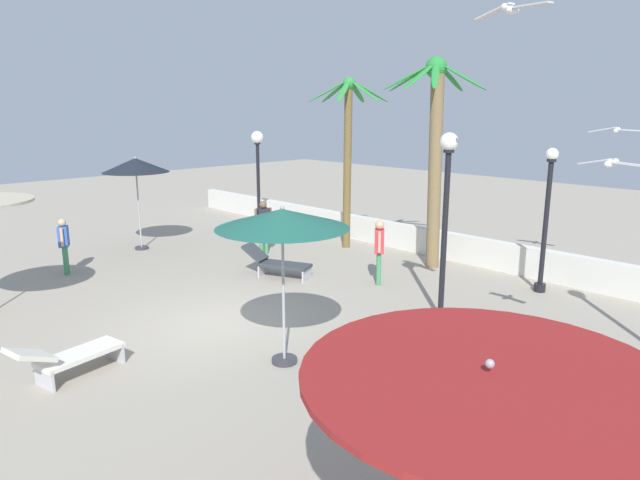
{
  "coord_description": "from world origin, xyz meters",
  "views": [
    {
      "loc": [
        9.25,
        -6.15,
        4.42
      ],
      "look_at": [
        0.0,
        2.81,
        1.4
      ],
      "focal_mm": 31.54,
      "sensor_mm": 36.0,
      "label": 1
    }
  ],
  "objects_px": {
    "lamp_post_1": "(258,164)",
    "seagull_2": "(616,130)",
    "lamp_post_3": "(546,216)",
    "palm_tree_0": "(435,140)",
    "planter": "(485,339)",
    "guest_2": "(64,241)",
    "patio_umbrella_1": "(282,220)",
    "lounge_chair_1": "(68,356)",
    "seagull_1": "(611,163)",
    "patio_umbrella_2": "(136,166)",
    "lamp_post_0": "(446,206)",
    "seagull_0": "(511,9)",
    "guest_1": "(263,222)",
    "patio_umbrella_3": "(488,382)",
    "guest_0": "(379,246)",
    "lounge_chair_0": "(276,262)",
    "palm_tree_1": "(348,142)"
  },
  "relations": [
    {
      "from": "lamp_post_3",
      "to": "palm_tree_1",
      "type": "bearing_deg",
      "value": -178.95
    },
    {
      "from": "lamp_post_3",
      "to": "lounge_chair_0",
      "type": "xyz_separation_m",
      "value": [
        -5.51,
        -3.88,
        -1.51
      ]
    },
    {
      "from": "patio_umbrella_3",
      "to": "lamp_post_3",
      "type": "bearing_deg",
      "value": 111.73
    },
    {
      "from": "seagull_2",
      "to": "lounge_chair_0",
      "type": "bearing_deg",
      "value": -136.94
    },
    {
      "from": "patio_umbrella_1",
      "to": "patio_umbrella_2",
      "type": "height_order",
      "value": "patio_umbrella_2"
    },
    {
      "from": "guest_0",
      "to": "seagull_2",
      "type": "height_order",
      "value": "seagull_2"
    },
    {
      "from": "patio_umbrella_2",
      "to": "lounge_chair_0",
      "type": "xyz_separation_m",
      "value": [
        5.37,
        1.18,
        -2.28
      ]
    },
    {
      "from": "lamp_post_1",
      "to": "lounge_chair_1",
      "type": "xyz_separation_m",
      "value": [
        6.69,
        -9.27,
        -2.09
      ]
    },
    {
      "from": "seagull_2",
      "to": "lamp_post_3",
      "type": "bearing_deg",
      "value": -110.05
    },
    {
      "from": "lamp_post_1",
      "to": "guest_2",
      "type": "xyz_separation_m",
      "value": [
        0.41,
        -6.99,
        -1.57
      ]
    },
    {
      "from": "patio_umbrella_3",
      "to": "palm_tree_0",
      "type": "distance_m",
      "value": 11.52
    },
    {
      "from": "patio_umbrella_1",
      "to": "planter",
      "type": "bearing_deg",
      "value": 48.43
    },
    {
      "from": "palm_tree_1",
      "to": "guest_2",
      "type": "relative_size",
      "value": 3.48
    },
    {
      "from": "planter",
      "to": "patio_umbrella_3",
      "type": "bearing_deg",
      "value": -61.06
    },
    {
      "from": "lamp_post_1",
      "to": "seagull_2",
      "type": "distance_m",
      "value": 11.25
    },
    {
      "from": "palm_tree_1",
      "to": "palm_tree_0",
      "type": "bearing_deg",
      "value": 1.37
    },
    {
      "from": "guest_0",
      "to": "seagull_0",
      "type": "xyz_separation_m",
      "value": [
        4.42,
        -2.37,
        4.87
      ]
    },
    {
      "from": "lamp_post_0",
      "to": "guest_2",
      "type": "distance_m",
      "value": 10.22
    },
    {
      "from": "guest_2",
      "to": "patio_umbrella_2",
      "type": "bearing_deg",
      "value": 113.06
    },
    {
      "from": "patio_umbrella_2",
      "to": "seagull_1",
      "type": "bearing_deg",
      "value": 5.42
    },
    {
      "from": "lounge_chair_1",
      "to": "patio_umbrella_2",
      "type": "bearing_deg",
      "value": 145.78
    },
    {
      "from": "patio_umbrella_3",
      "to": "lounge_chair_0",
      "type": "relative_size",
      "value": 1.63
    },
    {
      "from": "lamp_post_3",
      "to": "lounge_chair_1",
      "type": "relative_size",
      "value": 1.84
    },
    {
      "from": "patio_umbrella_2",
      "to": "lamp_post_0",
      "type": "distance_m",
      "value": 10.37
    },
    {
      "from": "lamp_post_0",
      "to": "guest_0",
      "type": "height_order",
      "value": "lamp_post_0"
    },
    {
      "from": "seagull_1",
      "to": "patio_umbrella_2",
      "type": "bearing_deg",
      "value": -174.58
    },
    {
      "from": "lounge_chair_1",
      "to": "lounge_chair_0",
      "type": "bearing_deg",
      "value": 108.54
    },
    {
      "from": "patio_umbrella_2",
      "to": "lamp_post_1",
      "type": "distance_m",
      "value": 4.27
    },
    {
      "from": "patio_umbrella_3",
      "to": "lamp_post_0",
      "type": "relative_size",
      "value": 0.8
    },
    {
      "from": "patio_umbrella_3",
      "to": "lounge_chair_1",
      "type": "height_order",
      "value": "patio_umbrella_3"
    },
    {
      "from": "patio_umbrella_3",
      "to": "lounge_chair_0",
      "type": "height_order",
      "value": "patio_umbrella_3"
    },
    {
      "from": "patio_umbrella_1",
      "to": "patio_umbrella_3",
      "type": "relative_size",
      "value": 0.9
    },
    {
      "from": "patio_umbrella_1",
      "to": "guest_1",
      "type": "height_order",
      "value": "patio_umbrella_1"
    },
    {
      "from": "lamp_post_1",
      "to": "seagull_1",
      "type": "xyz_separation_m",
      "value": [
        12.69,
        -2.92,
        1.1
      ]
    },
    {
      "from": "patio_umbrella_3",
      "to": "lamp_post_3",
      "type": "height_order",
      "value": "lamp_post_3"
    },
    {
      "from": "seagull_0",
      "to": "guest_1",
      "type": "bearing_deg",
      "value": 166.22
    },
    {
      "from": "lamp_post_0",
      "to": "lounge_chair_1",
      "type": "distance_m",
      "value": 7.63
    },
    {
      "from": "planter",
      "to": "lamp_post_1",
      "type": "bearing_deg",
      "value": 162.2
    },
    {
      "from": "palm_tree_1",
      "to": "lounge_chair_0",
      "type": "relative_size",
      "value": 2.76
    },
    {
      "from": "lamp_post_0",
      "to": "guest_1",
      "type": "xyz_separation_m",
      "value": [
        -6.99,
        0.72,
        -1.46
      ]
    },
    {
      "from": "lounge_chair_1",
      "to": "seagull_1",
      "type": "distance_m",
      "value": 9.3
    },
    {
      "from": "lamp_post_0",
      "to": "guest_1",
      "type": "bearing_deg",
      "value": 174.12
    },
    {
      "from": "lounge_chair_0",
      "to": "patio_umbrella_2",
      "type": "bearing_deg",
      "value": -167.61
    },
    {
      "from": "palm_tree_1",
      "to": "lounge_chair_0",
      "type": "distance_m",
      "value": 4.9
    },
    {
      "from": "lamp_post_3",
      "to": "seagull_2",
      "type": "relative_size",
      "value": 2.78
    },
    {
      "from": "patio_umbrella_2",
      "to": "lamp_post_1",
      "type": "relative_size",
      "value": 0.81
    },
    {
      "from": "patio_umbrella_1",
      "to": "patio_umbrella_3",
      "type": "height_order",
      "value": "patio_umbrella_1"
    },
    {
      "from": "patio_umbrella_2",
      "to": "lounge_chair_1",
      "type": "bearing_deg",
      "value": -34.22
    },
    {
      "from": "lamp_post_0",
      "to": "guest_1",
      "type": "height_order",
      "value": "lamp_post_0"
    },
    {
      "from": "palm_tree_0",
      "to": "planter",
      "type": "distance_m",
      "value": 6.93
    }
  ]
}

